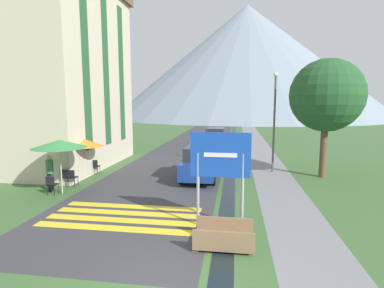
{
  "coord_description": "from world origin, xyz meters",
  "views": [
    {
      "loc": [
        1.47,
        -6.04,
        4.09
      ],
      "look_at": [
        -0.88,
        10.0,
        1.87
      ],
      "focal_mm": 28.0,
      "sensor_mm": 36.0,
      "label": 1
    }
  ],
  "objects_px": {
    "parked_car_near": "(200,162)",
    "cafe_umbrella_front_green": "(59,144)",
    "parked_car_far": "(215,137)",
    "cafe_chair_far_left": "(95,165)",
    "cafe_chair_nearest": "(52,184)",
    "person_standing_terrace": "(50,171)",
    "footbridge": "(224,238)",
    "streetlamp": "(274,115)",
    "hotel_building": "(64,64)",
    "cafe_umbrella_middle_orange": "(84,143)",
    "cafe_chair_near_right": "(66,176)",
    "cafe_chair_near_left": "(72,176)",
    "cafe_chair_far_right": "(93,166)",
    "person_seated_near": "(71,171)",
    "road_sign": "(220,164)",
    "tree_by_path": "(327,96)"
  },
  "relations": [
    {
      "from": "cafe_chair_far_left",
      "to": "cafe_chair_far_right",
      "type": "bearing_deg",
      "value": -177.29
    },
    {
      "from": "cafe_chair_near_right",
      "to": "streetlamp",
      "type": "xyz_separation_m",
      "value": [
        10.53,
        4.71,
        2.91
      ]
    },
    {
      "from": "hotel_building",
      "to": "cafe_umbrella_middle_orange",
      "type": "xyz_separation_m",
      "value": [
        2.79,
        -3.08,
        -4.55
      ]
    },
    {
      "from": "parked_car_near",
      "to": "cafe_umbrella_front_green",
      "type": "height_order",
      "value": "cafe_umbrella_front_green"
    },
    {
      "from": "cafe_chair_nearest",
      "to": "person_standing_terrace",
      "type": "height_order",
      "value": "person_standing_terrace"
    },
    {
      "from": "cafe_chair_near_left",
      "to": "cafe_chair_far_right",
      "type": "relative_size",
      "value": 1.0
    },
    {
      "from": "cafe_umbrella_front_green",
      "to": "tree_by_path",
      "type": "bearing_deg",
      "value": 21.31
    },
    {
      "from": "road_sign",
      "to": "cafe_chair_far_right",
      "type": "height_order",
      "value": "road_sign"
    },
    {
      "from": "cafe_chair_nearest",
      "to": "person_standing_terrace",
      "type": "relative_size",
      "value": 0.5
    },
    {
      "from": "road_sign",
      "to": "person_seated_near",
      "type": "xyz_separation_m",
      "value": [
        -7.8,
        4.29,
        -1.46
      ]
    },
    {
      "from": "cafe_chair_near_left",
      "to": "cafe_umbrella_front_green",
      "type": "relative_size",
      "value": 0.35
    },
    {
      "from": "hotel_building",
      "to": "footbridge",
      "type": "xyz_separation_m",
      "value": [
        10.6,
        -9.82,
        -6.29
      ]
    },
    {
      "from": "road_sign",
      "to": "cafe_chair_far_left",
      "type": "height_order",
      "value": "road_sign"
    },
    {
      "from": "hotel_building",
      "to": "cafe_umbrella_front_green",
      "type": "relative_size",
      "value": 4.94
    },
    {
      "from": "cafe_chair_near_left",
      "to": "person_standing_terrace",
      "type": "relative_size",
      "value": 0.5
    },
    {
      "from": "road_sign",
      "to": "cafe_umbrella_front_green",
      "type": "xyz_separation_m",
      "value": [
        -7.34,
        2.69,
        0.15
      ]
    },
    {
      "from": "cafe_chair_near_left",
      "to": "cafe_umbrella_middle_orange",
      "type": "height_order",
      "value": "cafe_umbrella_middle_orange"
    },
    {
      "from": "cafe_chair_far_left",
      "to": "cafe_chair_nearest",
      "type": "xyz_separation_m",
      "value": [
        -0.1,
        -4.01,
        0.0
      ]
    },
    {
      "from": "cafe_chair_far_right",
      "to": "streetlamp",
      "type": "height_order",
      "value": "streetlamp"
    },
    {
      "from": "road_sign",
      "to": "person_seated_near",
      "type": "distance_m",
      "value": 9.02
    },
    {
      "from": "cafe_chair_far_right",
      "to": "cafe_chair_nearest",
      "type": "bearing_deg",
      "value": -62.74
    },
    {
      "from": "parked_car_near",
      "to": "streetlamp",
      "type": "bearing_deg",
      "value": 28.14
    },
    {
      "from": "person_standing_terrace",
      "to": "cafe_umbrella_front_green",
      "type": "bearing_deg",
      "value": -13.28
    },
    {
      "from": "person_seated_near",
      "to": "parked_car_near",
      "type": "bearing_deg",
      "value": 17.65
    },
    {
      "from": "parked_car_far",
      "to": "streetlamp",
      "type": "xyz_separation_m",
      "value": [
        4.09,
        -9.69,
        2.51
      ]
    },
    {
      "from": "cafe_umbrella_front_green",
      "to": "cafe_umbrella_middle_orange",
      "type": "height_order",
      "value": "cafe_umbrella_front_green"
    },
    {
      "from": "parked_car_far",
      "to": "streetlamp",
      "type": "bearing_deg",
      "value": -67.12
    },
    {
      "from": "parked_car_far",
      "to": "parked_car_near",
      "type": "bearing_deg",
      "value": -90.05
    },
    {
      "from": "cafe_chair_far_right",
      "to": "cafe_umbrella_front_green",
      "type": "xyz_separation_m",
      "value": [
        0.34,
        -3.66,
        1.76
      ]
    },
    {
      "from": "hotel_building",
      "to": "footbridge",
      "type": "bearing_deg",
      "value": -42.82
    },
    {
      "from": "parked_car_near",
      "to": "cafe_chair_nearest",
      "type": "xyz_separation_m",
      "value": [
        -6.25,
        -3.94,
        -0.4
      ]
    },
    {
      "from": "footbridge",
      "to": "streetlamp",
      "type": "distance_m",
      "value": 10.68
    },
    {
      "from": "cafe_umbrella_middle_orange",
      "to": "cafe_chair_far_left",
      "type": "bearing_deg",
      "value": 86.76
    },
    {
      "from": "parked_car_far",
      "to": "cafe_chair_far_left",
      "type": "bearing_deg",
      "value": -117.52
    },
    {
      "from": "cafe_chair_nearest",
      "to": "person_seated_near",
      "type": "xyz_separation_m",
      "value": [
        -0.16,
        1.9,
        0.16
      ]
    },
    {
      "from": "parked_car_near",
      "to": "cafe_chair_far_left",
      "type": "xyz_separation_m",
      "value": [
        -6.14,
        0.07,
        -0.4
      ]
    },
    {
      "from": "hotel_building",
      "to": "cafe_chair_far_left",
      "type": "relative_size",
      "value": 14.3
    },
    {
      "from": "parked_car_far",
      "to": "cafe_umbrella_front_green",
      "type": "distance_m",
      "value": 16.68
    },
    {
      "from": "road_sign",
      "to": "person_standing_terrace",
      "type": "xyz_separation_m",
      "value": [
        -7.99,
        2.85,
        -1.13
      ]
    },
    {
      "from": "parked_car_near",
      "to": "person_seated_near",
      "type": "xyz_separation_m",
      "value": [
        -6.41,
        -2.04,
        -0.24
      ]
    },
    {
      "from": "hotel_building",
      "to": "cafe_umbrella_front_green",
      "type": "distance_m",
      "value": 7.79
    },
    {
      "from": "road_sign",
      "to": "parked_car_far",
      "type": "distance_m",
      "value": 18.31
    },
    {
      "from": "road_sign",
      "to": "cafe_chair_near_left",
      "type": "xyz_separation_m",
      "value": [
        -7.47,
        3.77,
        -1.61
      ]
    },
    {
      "from": "hotel_building",
      "to": "parked_car_near",
      "type": "relative_size",
      "value": 2.73
    },
    {
      "from": "cafe_chair_nearest",
      "to": "cafe_chair_near_right",
      "type": "bearing_deg",
      "value": 86.0
    },
    {
      "from": "hotel_building",
      "to": "road_sign",
      "type": "distance_m",
      "value": 14.11
    },
    {
      "from": "footbridge",
      "to": "cafe_umbrella_front_green",
      "type": "distance_m",
      "value": 8.8
    },
    {
      "from": "road_sign",
      "to": "tree_by_path",
      "type": "distance_m",
      "value": 9.57
    },
    {
      "from": "footbridge",
      "to": "tree_by_path",
      "type": "xyz_separation_m",
      "value": [
        5.08,
        8.97,
        4.26
      ]
    },
    {
      "from": "person_standing_terrace",
      "to": "footbridge",
      "type": "bearing_deg",
      "value": -27.15
    }
  ]
}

